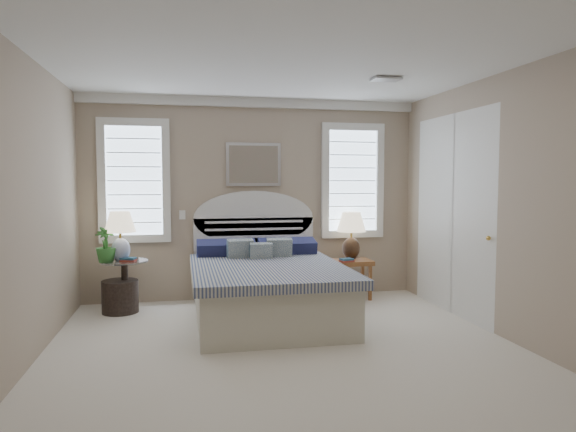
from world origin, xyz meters
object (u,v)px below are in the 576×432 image
(lamp_left, at_px, (120,230))
(lamp_right, at_px, (351,230))
(bed, at_px, (266,284))
(side_table_left, at_px, (125,280))
(floor_pot, at_px, (120,296))
(nightstand_right, at_px, (352,270))

(lamp_left, bearing_deg, lamp_right, 4.39)
(bed, distance_m, side_table_left, 1.75)
(bed, height_order, floor_pot, bed)
(bed, relative_size, nightstand_right, 4.29)
(bed, relative_size, lamp_left, 3.74)
(lamp_right, bearing_deg, bed, -148.62)
(bed, xyz_separation_m, lamp_left, (-1.69, 0.57, 0.62))
(floor_pot, xyz_separation_m, lamp_left, (0.02, 0.02, 0.80))
(floor_pot, distance_m, lamp_right, 3.12)
(side_table_left, bearing_deg, bed, -19.74)
(nightstand_right, distance_m, lamp_right, 0.55)
(lamp_left, bearing_deg, floor_pot, -130.34)
(side_table_left, bearing_deg, lamp_right, 4.08)
(floor_pot, bearing_deg, nightstand_right, 2.63)
(lamp_left, relative_size, lamp_right, 0.94)
(lamp_left, bearing_deg, bed, -18.76)
(bed, height_order, lamp_right, bed)
(side_table_left, height_order, lamp_left, lamp_left)
(side_table_left, bearing_deg, nightstand_right, 1.94)
(side_table_left, distance_m, floor_pot, 0.20)
(lamp_left, bearing_deg, side_table_left, 27.00)
(bed, xyz_separation_m, side_table_left, (-1.65, 0.59, 0.00))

